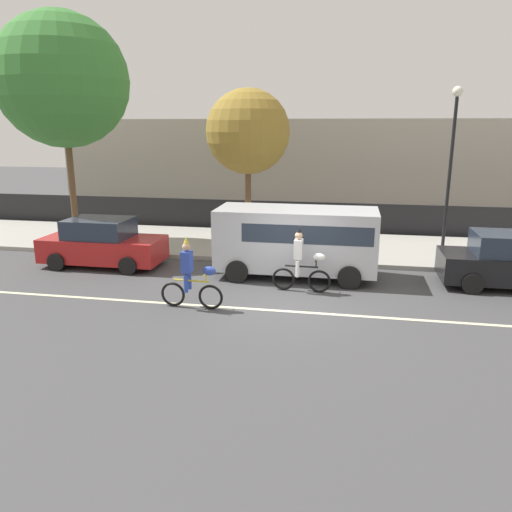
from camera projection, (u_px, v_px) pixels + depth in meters
name	position (u px, v px, depth m)	size (l,w,h in m)	color
ground_plane	(286.00, 305.00, 13.50)	(80.00, 80.00, 0.00)	#424244
road_centre_line	(284.00, 311.00, 13.02)	(36.00, 0.14, 0.01)	beige
sidewalk_curb	(307.00, 246.00, 19.65)	(60.00, 5.00, 0.15)	#9E9B93
fence_line	(313.00, 218.00, 22.25)	(40.00, 0.08, 1.40)	black
building_backdrop	(314.00, 163.00, 30.08)	(28.00, 8.00, 5.02)	#B2A899
parade_cyclist_cobalt	(192.00, 277.00, 13.06)	(1.72, 0.50, 1.92)	black
parade_cyclist_zebra	(302.00, 263.00, 14.38)	(1.72, 0.50, 1.92)	black
parked_van_silver	(299.00, 237.00, 15.73)	(5.00, 2.22, 2.18)	silver
parked_car_red	(102.00, 244.00, 17.05)	(4.10, 1.92, 1.64)	#AD1E1E
parked_car_black	(512.00, 262.00, 14.76)	(4.10, 1.92, 1.64)	black
street_lamp_post	(452.00, 146.00, 17.62)	(0.36, 0.36, 5.86)	black
street_tree_near_lamp	(248.00, 132.00, 20.14)	(3.41, 3.41, 6.01)	brown
street_tree_far_corner	(62.00, 81.00, 18.34)	(4.88, 4.88, 8.58)	brown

